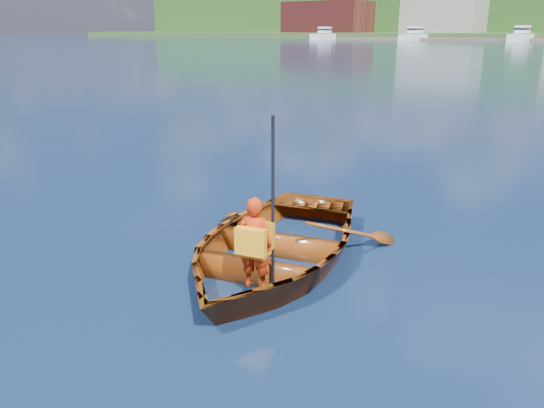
# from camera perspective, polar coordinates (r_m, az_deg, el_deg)

# --- Properties ---
(ground) EXTENTS (600.00, 600.00, 0.00)m
(ground) POSITION_cam_1_polar(r_m,az_deg,el_deg) (6.18, 1.37, -9.27)
(ground) COLOR #0D1F3E
(ground) RESTS_ON ground
(rowboat) EXTENTS (3.55, 4.39, 0.80)m
(rowboat) POSITION_cam_1_polar(r_m,az_deg,el_deg) (6.77, 0.07, -4.38)
(rowboat) COLOR brown
(rowboat) RESTS_ON ground
(child_paddler) EXTENTS (0.44, 0.40, 1.92)m
(child_paddler) POSITION_cam_1_polar(r_m,az_deg,el_deg) (5.79, -1.80, -4.14)
(child_paddler) COLOR red
(child_paddler) RESTS_ON ground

